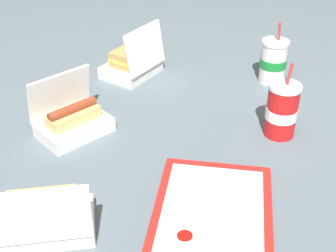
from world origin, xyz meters
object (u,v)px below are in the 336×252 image
at_px(clamshell_sandwich_center, 132,63).
at_px(soda_cup_back, 282,110).
at_px(food_tray, 212,215).
at_px(clamshell_sandwich_left, 43,219).
at_px(clamshell_hotdog_front, 72,120).
at_px(plastic_fork, 182,216).
at_px(soda_cup_right, 273,61).
at_px(ketchup_cup, 185,240).

xyz_separation_m(clamshell_sandwich_center, soda_cup_back, (-0.24, -0.51, 0.03)).
relative_size(food_tray, clamshell_sandwich_left, 1.65).
height_order(clamshell_sandwich_left, clamshell_hotdog_front, clamshell_hotdog_front).
distance_m(food_tray, plastic_fork, 0.07).
height_order(plastic_fork, clamshell_sandwich_center, clamshell_sandwich_center).
bearing_deg(soda_cup_back, food_tray, 163.36).
relative_size(clamshell_sandwich_center, clamshell_sandwich_left, 0.92).
xyz_separation_m(food_tray, clamshell_sandwich_left, (-0.14, 0.33, 0.04)).
xyz_separation_m(clamshell_sandwich_left, clamshell_hotdog_front, (0.37, 0.11, -0.00)).
xyz_separation_m(clamshell_sandwich_left, soda_cup_back, (0.52, -0.44, 0.03)).
distance_m(food_tray, clamshell_sandwich_center, 0.74).
bearing_deg(soda_cup_right, soda_cup_back, -170.95).
height_order(ketchup_cup, soda_cup_right, soda_cup_right).
xyz_separation_m(plastic_fork, clamshell_hotdog_front, (0.26, 0.38, 0.03)).
height_order(plastic_fork, soda_cup_right, soda_cup_right).
relative_size(ketchup_cup, soda_cup_back, 0.19).
bearing_deg(plastic_fork, clamshell_hotdog_front, 43.02).
xyz_separation_m(ketchup_cup, clamshell_hotdog_front, (0.33, 0.40, 0.01)).
distance_m(ketchup_cup, clamshell_sandwich_left, 0.29).
xyz_separation_m(food_tray, soda_cup_back, (0.38, -0.11, 0.07)).
bearing_deg(soda_cup_right, plastic_fork, 170.50).
distance_m(plastic_fork, soda_cup_back, 0.45).
relative_size(clamshell_sandwich_left, clamshell_hotdog_front, 1.04).
bearing_deg(soda_cup_right, clamshell_hotdog_front, 133.12).
relative_size(clamshell_hotdog_front, soda_cup_right, 1.13).
distance_m(clamshell_sandwich_left, soda_cup_back, 0.68).
height_order(food_tray, clamshell_sandwich_left, clamshell_sandwich_left).
height_order(clamshell_hotdog_front, soda_cup_right, soda_cup_right).
relative_size(soda_cup_back, soda_cup_right, 1.04).
bearing_deg(clamshell_sandwich_left, soda_cup_right, -24.78).
xyz_separation_m(plastic_fork, soda_cup_right, (0.73, -0.12, 0.06)).
relative_size(food_tray, clamshell_hotdog_front, 1.71).
height_order(ketchup_cup, clamshell_hotdog_front, clamshell_hotdog_front).
bearing_deg(ketchup_cup, clamshell_hotdog_front, 50.52).
relative_size(clamshell_hotdog_front, soda_cup_back, 1.09).
bearing_deg(clamshell_sandwich_left, clamshell_hotdog_front, 16.89).
distance_m(clamshell_sandwich_left, clamshell_hotdog_front, 0.39).
relative_size(clamshell_sandwich_center, soda_cup_right, 1.08).
bearing_deg(clamshell_hotdog_front, soda_cup_back, -74.80).
bearing_deg(soda_cup_back, plastic_fork, 157.06).
bearing_deg(clamshell_sandwich_left, plastic_fork, -66.82).
bearing_deg(soda_cup_back, clamshell_hotdog_front, 105.20).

